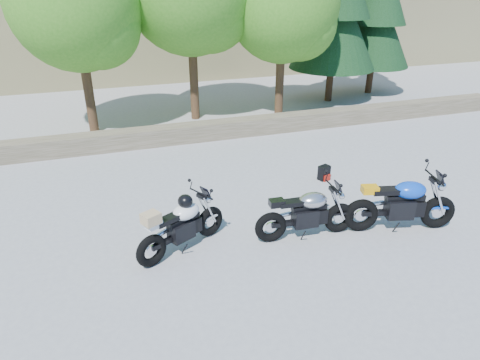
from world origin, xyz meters
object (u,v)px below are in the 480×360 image
object	(u,v)px
silver_bike	(307,214)
white_bike	(181,225)
backpack	(324,173)
blue_bike	(402,205)

from	to	relation	value
silver_bike	white_bike	bearing A→B (deg)	176.62
white_bike	backpack	bearing A→B (deg)	-1.95
white_bike	backpack	world-z (taller)	white_bike
white_bike	backpack	size ratio (longest dim) A/B	4.97
silver_bike	blue_bike	size ratio (longest dim) A/B	0.91
silver_bike	backpack	world-z (taller)	silver_bike
blue_bike	backpack	world-z (taller)	blue_bike
silver_bike	blue_bike	xyz separation A→B (m)	(1.80, -0.33, 0.05)
silver_bike	white_bike	world-z (taller)	white_bike
blue_bike	white_bike	bearing A→B (deg)	-174.62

